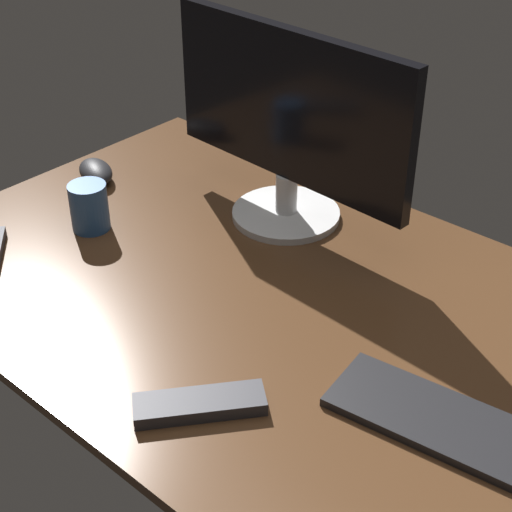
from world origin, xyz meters
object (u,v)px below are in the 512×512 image
(monitor, at_px, (288,124))
(computer_mouse, at_px, (96,171))
(tv_remote, at_px, (200,404))
(coffee_mug, at_px, (89,207))
(keyboard, at_px, (488,442))

(monitor, height_order, computer_mouse, monitor)
(computer_mouse, xyz_separation_m, tv_remote, (0.66, -0.35, -0.01))
(tv_remote, relative_size, coffee_mug, 1.99)
(keyboard, bearing_deg, tv_remote, -155.78)
(keyboard, distance_m, computer_mouse, 1.01)
(monitor, distance_m, computer_mouse, 0.47)
(keyboard, relative_size, coffee_mug, 4.83)
(computer_mouse, bearing_deg, monitor, 42.42)
(monitor, relative_size, coffee_mug, 5.88)
(monitor, bearing_deg, computer_mouse, -156.75)
(monitor, height_order, keyboard, monitor)
(keyboard, relative_size, computer_mouse, 4.06)
(keyboard, xyz_separation_m, tv_remote, (-0.34, -0.21, 0.00))
(monitor, bearing_deg, tv_remote, -59.91)
(computer_mouse, distance_m, coffee_mug, 0.20)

